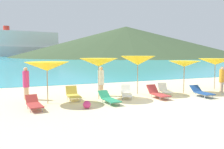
# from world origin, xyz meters

# --- Properties ---
(ground_plane) EXTENTS (50.00, 100.00, 0.30)m
(ground_plane) POSITION_xyz_m (0.00, 10.00, -0.15)
(ground_plane) COLOR beige
(ocean_water) EXTENTS (650.00, 440.00, 0.02)m
(ocean_water) POSITION_xyz_m (0.00, 228.34, 0.01)
(ocean_water) COLOR #2DADBC
(ocean_water) RESTS_ON ground_plane
(headland_hill) EXTENTS (134.81, 134.81, 18.26)m
(headland_hill) POSITION_xyz_m (56.90, 123.35, 9.13)
(headland_hill) COLOR #384C2D
(headland_hill) RESTS_ON ground_plane
(umbrella_0) EXTENTS (2.16, 2.16, 2.07)m
(umbrella_0) POSITION_xyz_m (-5.50, 1.87, 1.85)
(umbrella_0) COLOR #9E7F59
(umbrella_0) RESTS_ON ground_plane
(umbrella_1) EXTENTS (2.28, 2.28, 2.22)m
(umbrella_1) POSITION_xyz_m (-2.78, 1.99, 2.00)
(umbrella_1) COLOR #9E7F59
(umbrella_1) RESTS_ON ground_plane
(umbrella_2) EXTENTS (2.29, 2.29, 2.32)m
(umbrella_2) POSITION_xyz_m (-0.08, 2.59, 2.04)
(umbrella_2) COLOR #9E7F59
(umbrella_2) RESTS_ON ground_plane
(umbrella_3) EXTENTS (2.01, 2.01, 2.01)m
(umbrella_3) POSITION_xyz_m (2.82, 1.89, 1.83)
(umbrella_3) COLOR #9E7F59
(umbrella_3) RESTS_ON ground_plane
(umbrella_4) EXTENTS (2.36, 2.36, 2.12)m
(umbrella_4) POSITION_xyz_m (5.64, 2.17, 1.91)
(umbrella_4) COLOR #9E7F59
(umbrella_4) RESTS_ON ground_plane
(lounge_chair_0) EXTENTS (0.64, 1.75, 0.54)m
(lounge_chair_0) POSITION_xyz_m (-2.66, 0.78, 0.25)
(lounge_chair_0) COLOR #268C66
(lounge_chair_0) RESTS_ON ground_plane
(lounge_chair_1) EXTENTS (0.89, 1.42, 0.63)m
(lounge_chair_1) POSITION_xyz_m (1.41, 1.90, 0.28)
(lounge_chair_1) COLOR white
(lounge_chair_1) RESTS_ON ground_plane
(lounge_chair_2) EXTENTS (0.69, 1.56, 0.59)m
(lounge_chair_2) POSITION_xyz_m (2.91, 0.42, 0.28)
(lounge_chair_2) COLOR #1E478C
(lounge_chair_2) RESTS_ON ground_plane
(lounge_chair_3) EXTENTS (0.62, 1.66, 0.67)m
(lounge_chair_3) POSITION_xyz_m (0.34, 1.02, 0.29)
(lounge_chair_3) COLOR #A53333
(lounge_chair_3) RESTS_ON ground_plane
(lounge_chair_5) EXTENTS (0.71, 1.64, 0.56)m
(lounge_chair_5) POSITION_xyz_m (-6.23, 0.85, 0.26)
(lounge_chair_5) COLOR #A53333
(lounge_chair_5) RESTS_ON ground_plane
(lounge_chair_6) EXTENTS (0.66, 1.33, 0.70)m
(lounge_chair_6) POSITION_xyz_m (-4.13, 2.27, 0.31)
(lounge_chair_6) COLOR #D8BF4C
(lounge_chair_6) RESTS_ON ground_plane
(lounge_chair_7) EXTENTS (1.06, 1.62, 0.66)m
(lounge_chair_7) POSITION_xyz_m (-1.22, 1.77, 0.27)
(lounge_chair_7) COLOR white
(lounge_chair_7) RESTS_ON ground_plane
(beachgoer_0) EXTENTS (0.31, 0.31, 1.64)m
(beachgoer_0) POSITION_xyz_m (5.27, 1.23, 0.87)
(beachgoer_0) COLOR beige
(beachgoer_0) RESTS_ON ground_plane
(beachgoer_2) EXTENTS (0.33, 0.33, 1.75)m
(beachgoer_2) POSITION_xyz_m (-6.43, 3.36, 0.93)
(beachgoer_2) COLOR #DBAA84
(beachgoer_2) RESTS_ON ground_plane
(beachgoer_3) EXTENTS (0.35, 0.35, 1.71)m
(beachgoer_3) POSITION_xyz_m (-2.33, 2.87, 0.90)
(beachgoer_3) COLOR #DBAA84
(beachgoer_3) RESTS_ON ground_plane
(beach_ball) EXTENTS (0.36, 0.36, 0.36)m
(beach_ball) POSITION_xyz_m (-4.01, 0.10, 0.18)
(beach_ball) COLOR #D83372
(beach_ball) RESTS_ON ground_plane
(cruise_ship) EXTENTS (67.70, 26.30, 19.53)m
(cruise_ship) POSITION_xyz_m (-2.44, 162.24, 7.35)
(cruise_ship) COLOR silver
(cruise_ship) RESTS_ON ocean_water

